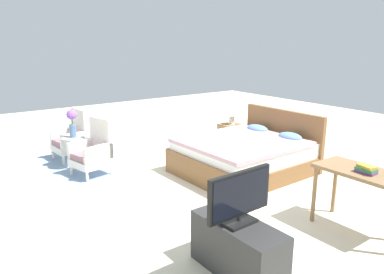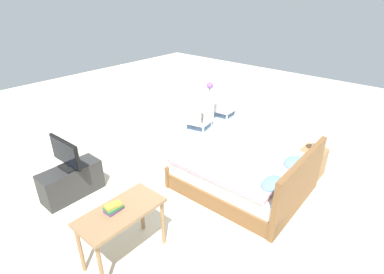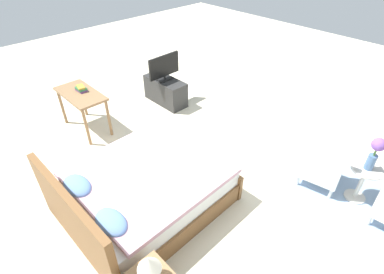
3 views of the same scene
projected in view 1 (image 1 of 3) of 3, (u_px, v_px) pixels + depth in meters
The scene contains 13 objects.
ground_plane at pixel (194, 187), 5.67m from camera, with size 16.00×16.00×0.00m, color beige.
floor_rug at pixel (81, 166), 6.58m from camera, with size 2.10×1.50×0.01m.
bed at pixel (246, 155), 6.23m from camera, with size 1.73×2.03×0.96m.
armchair_by_window_left at pixel (72, 139), 6.92m from camera, with size 0.59×0.59×0.92m.
armchair_by_window_right at pixel (93, 152), 6.12m from camera, with size 0.64×0.64×0.92m.
side_table at pixel (74, 149), 6.44m from camera, with size 0.40×0.40×0.55m.
flower_vase at pixel (72, 120), 6.32m from camera, with size 0.17×0.17×0.48m.
nightstand at pixel (231, 137), 7.53m from camera, with size 0.44×0.41×0.53m.
table_lamp at pixel (232, 114), 7.41m from camera, with size 0.22×0.22×0.33m.
tv_stand at pixel (238, 248), 3.52m from camera, with size 0.96×0.40×0.52m.
tv_flatscreen at pixel (240, 197), 3.38m from camera, with size 0.21×0.73×0.50m.
vanity_desk at pixel (363, 180), 4.20m from camera, with size 1.04×0.52×0.74m.
book_stack at pixel (366, 169), 4.09m from camera, with size 0.21×0.15×0.09m.
Camera 1 is at (4.26, -3.14, 2.16)m, focal length 35.00 mm.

